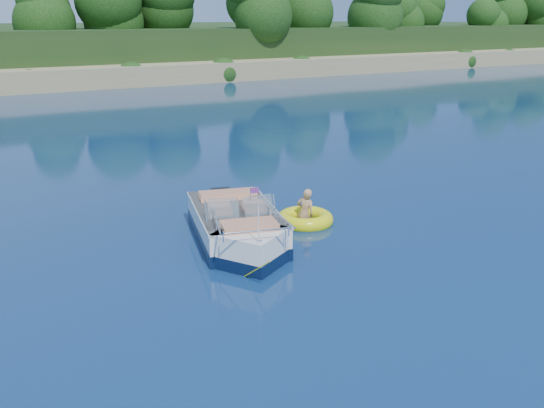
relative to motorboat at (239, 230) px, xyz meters
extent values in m
plane|color=#0A2248|center=(-0.15, -2.14, -0.33)|extent=(160.00, 160.00, 0.00)
cube|color=#8F7F53|center=(-0.15, 35.86, 0.17)|extent=(170.00, 8.00, 2.00)
cylinder|color=black|center=(19.85, 37.86, 2.47)|extent=(0.44, 0.44, 2.60)
sphere|color=black|center=(19.85, 37.86, 4.94)|extent=(4.29, 4.29, 4.29)
cylinder|color=black|center=(47.85, 39.36, 2.67)|extent=(0.44, 0.44, 3.00)
sphere|color=black|center=(47.85, 39.36, 5.52)|extent=(4.95, 4.95, 4.95)
cube|color=white|center=(0.09, 0.33, -0.06)|extent=(2.62, 3.71, 0.93)
cube|color=white|center=(-0.34, -1.20, -0.06)|extent=(1.71, 1.71, 0.93)
cube|color=#091632|center=(0.09, 0.33, -0.19)|extent=(2.65, 3.75, 0.27)
cube|color=#091632|center=(-0.34, -1.20, -0.19)|extent=(1.74, 1.74, 0.27)
cube|color=tan|center=(0.16, 0.58, 0.21)|extent=(2.00, 2.65, 0.09)
cube|color=white|center=(0.09, 0.33, 0.38)|extent=(2.65, 3.72, 0.05)
cube|color=black|center=(0.59, 2.10, -0.02)|extent=(0.55, 0.43, 0.80)
cube|color=#8C9EA5|center=(-0.46, -0.16, 0.64)|extent=(0.73, 0.49, 0.43)
cube|color=#8C9EA5|center=(0.31, -0.38, 0.64)|extent=(0.72, 0.33, 0.43)
cube|color=tan|center=(-0.35, 0.22, 0.41)|extent=(0.60, 0.60, 0.36)
cube|color=tan|center=(0.42, 0.01, 0.41)|extent=(0.60, 0.60, 0.36)
cube|color=tan|center=(0.33, 1.18, 0.41)|extent=(1.47, 0.85, 0.34)
cube|color=tan|center=(-0.29, -1.04, 0.39)|extent=(1.31, 0.96, 0.30)
cylinder|color=white|center=(-0.52, -1.85, 0.79)|extent=(0.03, 0.03, 0.75)
cube|color=red|center=(0.23, -0.36, 1.00)|extent=(0.19, 0.07, 0.12)
cube|color=silver|center=(-0.53, -1.89, 0.44)|extent=(0.10, 0.08, 0.04)
cylinder|color=yellow|center=(-0.75, -2.16, -0.02)|extent=(0.09, 0.96, 0.68)
torus|color=#F3F310|center=(2.12, 0.42, -0.23)|extent=(1.67, 1.67, 0.38)
torus|color=red|center=(2.12, 0.42, -0.21)|extent=(1.37, 1.37, 0.13)
imported|color=tan|center=(2.13, 0.49, -0.33)|extent=(0.64, 0.78, 1.41)
camera|label=1|loc=(-6.05, -11.63, 4.69)|focal=40.00mm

